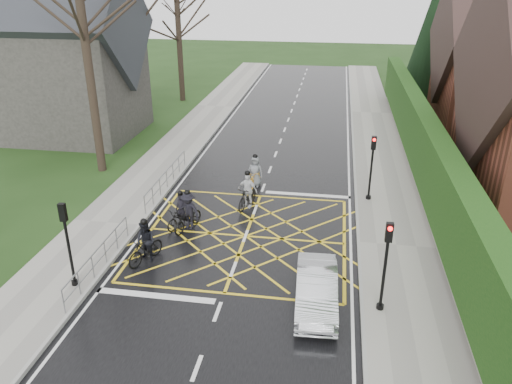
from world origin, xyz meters
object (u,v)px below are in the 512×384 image
(cyclist_back, at_px, (146,246))
(cyclist_front, at_px, (247,194))
(cyclist_lead, at_px, (255,175))
(cyclist_mid, at_px, (188,215))
(cyclist_rear, at_px, (181,215))
(car, at_px, (316,289))

(cyclist_back, xyz_separation_m, cyclist_front, (2.90, 5.18, -0.01))
(cyclist_front, xyz_separation_m, cyclist_lead, (-0.04, 2.42, -0.07))
(cyclist_back, xyz_separation_m, cyclist_mid, (0.84, 2.73, -0.02))
(cyclist_rear, height_order, car, cyclist_rear)
(cyclist_back, height_order, car, cyclist_back)
(cyclist_lead, height_order, car, cyclist_lead)
(cyclist_rear, distance_m, cyclist_mid, 0.43)
(cyclist_rear, bearing_deg, cyclist_front, 66.93)
(cyclist_front, height_order, car, cyclist_front)
(cyclist_mid, distance_m, cyclist_front, 3.20)
(cyclist_mid, xyz_separation_m, car, (5.54, -4.42, -0.04))
(cyclist_mid, distance_m, cyclist_lead, 5.27)
(cyclist_back, height_order, cyclist_front, cyclist_front)
(cyclist_lead, distance_m, car, 9.92)
(cyclist_rear, relative_size, cyclist_front, 0.95)
(cyclist_lead, bearing_deg, cyclist_rear, -111.52)
(cyclist_mid, bearing_deg, cyclist_lead, 86.66)
(cyclist_front, bearing_deg, cyclist_back, -103.49)
(cyclist_back, bearing_deg, cyclist_rear, 104.62)
(cyclist_mid, height_order, car, cyclist_mid)
(car, bearing_deg, cyclist_back, 162.21)
(cyclist_lead, bearing_deg, car, -63.71)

